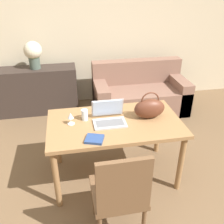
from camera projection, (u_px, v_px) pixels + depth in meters
The scene contains 12 objects.
ground_plane at pixel (117, 213), 2.47m from camera, with size 14.00×14.00×0.00m, color brown.
wall_back at pixel (85, 25), 4.13m from camera, with size 10.00×0.06×2.70m.
dining_table at pixel (115, 129), 2.65m from camera, with size 1.40×0.80×0.72m.
chair at pixel (120, 192), 2.01m from camera, with size 0.44×0.44×0.95m.
couch at pixel (139, 94), 4.25m from camera, with size 1.54×0.77×0.82m.
sideboard at pixel (38, 91), 4.16m from camera, with size 1.30×0.40×0.77m.
laptop at pixel (109, 116), 2.60m from camera, with size 0.34×0.27×0.22m.
drinking_glass at pixel (85, 115), 2.62m from camera, with size 0.07×0.07×0.12m.
wine_glass at pixel (71, 117), 2.54m from camera, with size 0.07×0.07×0.13m.
handbag at pixel (149, 108), 2.64m from camera, with size 0.33×0.17×0.30m.
flower_vase at pixel (33, 53), 3.86m from camera, with size 0.28×0.28×0.43m.
book at pixel (94, 139), 2.32m from camera, with size 0.20×0.19×0.02m.
Camera 1 is at (-0.36, -1.65, 2.07)m, focal length 40.00 mm.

